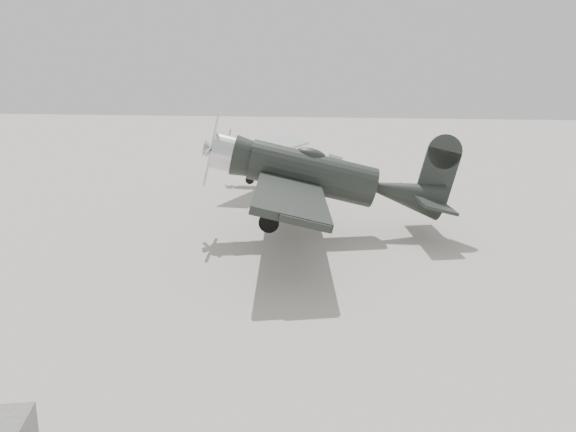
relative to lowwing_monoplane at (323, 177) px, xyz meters
name	(u,v)px	position (x,y,z in m)	size (l,w,h in m)	color
ground	(208,295)	(-2.39, -7.00, -2.28)	(160.00, 160.00, 0.00)	#A9A396
lowwing_monoplane	(323,177)	(0.00, 0.00, 0.00)	(9.65, 13.42, 4.31)	black
highwing_monoplane	(277,156)	(-3.84, 9.91, -0.56)	(6.96, 9.75, 2.75)	#97999C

